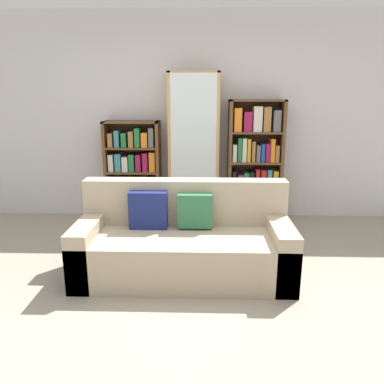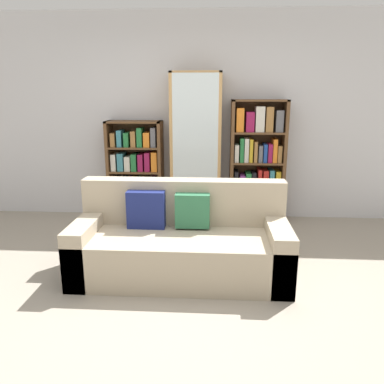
{
  "view_description": "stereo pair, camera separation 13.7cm",
  "coord_description": "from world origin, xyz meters",
  "views": [
    {
      "loc": [
        0.19,
        -2.76,
        1.67
      ],
      "look_at": [
        0.08,
        1.28,
        0.6
      ],
      "focal_mm": 35.0,
      "sensor_mm": 36.0,
      "label": 1
    },
    {
      "loc": [
        0.33,
        -2.76,
        1.67
      ],
      "look_at": [
        0.08,
        1.28,
        0.6
      ],
      "focal_mm": 35.0,
      "sensor_mm": 36.0,
      "label": 2
    }
  ],
  "objects": [
    {
      "name": "display_cabinet",
      "position": [
        0.08,
        2.11,
        0.96
      ],
      "size": [
        0.65,
        0.36,
        1.94
      ],
      "color": "tan",
      "rests_on": "ground"
    },
    {
      "name": "couch",
      "position": [
        0.02,
        0.51,
        0.3
      ],
      "size": [
        1.97,
        0.82,
        0.86
      ],
      "color": "tan",
      "rests_on": "ground"
    },
    {
      "name": "bookshelf_right",
      "position": [
        0.88,
        2.12,
        0.79
      ],
      "size": [
        0.71,
        0.32,
        1.6
      ],
      "color": "brown",
      "rests_on": "ground"
    },
    {
      "name": "bookshelf_left",
      "position": [
        -0.73,
        2.12,
        0.64
      ],
      "size": [
        0.73,
        0.32,
        1.33
      ],
      "color": "brown",
      "rests_on": "ground"
    },
    {
      "name": "wall_back",
      "position": [
        0.0,
        2.33,
        1.35
      ],
      "size": [
        7.05,
        0.06,
        2.7
      ],
      "color": "silver",
      "rests_on": "ground"
    },
    {
      "name": "wine_bottle",
      "position": [
        0.62,
        1.23,
        0.16
      ],
      "size": [
        0.09,
        0.09,
        0.39
      ],
      "color": "#143819",
      "rests_on": "ground"
    },
    {
      "name": "ground_plane",
      "position": [
        0.0,
        0.0,
        0.0
      ],
      "size": [
        16.0,
        16.0,
        0.0
      ],
      "primitive_type": "plane",
      "color": "gray"
    }
  ]
}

